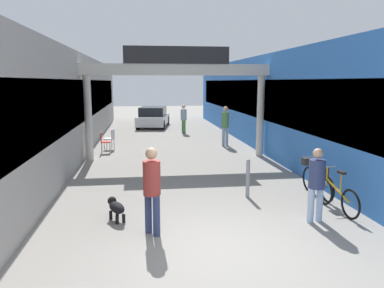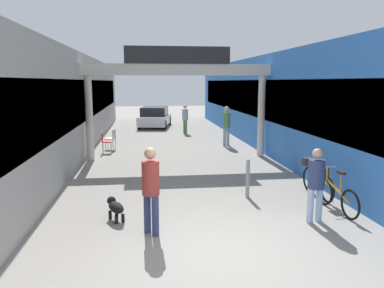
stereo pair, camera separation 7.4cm
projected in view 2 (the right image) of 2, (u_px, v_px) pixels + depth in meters
The scene contains 15 objects.
ground_plane at pixel (218, 249), 6.73m from camera, with size 80.00×80.00×0.00m, color gray.
storefront_left at pixel (58, 103), 16.54m from camera, with size 3.00×26.00×4.06m.
storefront_right at pixel (279, 102), 17.78m from camera, with size 3.00×26.00×4.06m.
arcade_sign_gateway at pixel (178, 79), 14.24m from camera, with size 7.40×0.47×4.27m.
pedestrian_with_dog at pixel (151, 185), 7.23m from camera, with size 0.48×0.48×1.74m.
pedestrian_companion at pixel (316, 181), 7.88m from camera, with size 0.43×0.43×1.60m.
pedestrian_carrying_crate at pixel (226, 123), 17.34m from camera, with size 0.48×0.48×1.85m.
pedestrian_elderly_walking at pixel (185, 117), 21.64m from camera, with size 0.42×0.42×1.65m.
dog_on_leash at pixel (115, 207), 8.10m from camera, with size 0.49×0.67×0.47m.
bicycle_orange_nearest at pixel (334, 192), 8.70m from camera, with size 0.46×1.69×0.98m.
bicycle_blue_second at pixel (316, 179), 9.85m from camera, with size 0.46×1.69×0.98m.
bollard_post_metal at pixel (248, 178), 9.66m from camera, with size 0.10×0.10×1.01m.
cafe_chair_red_nearer at pixel (105, 140), 15.73m from camera, with size 0.43×0.43×0.89m.
cafe_chair_aluminium_farther at pixel (112, 137), 16.58m from camera, with size 0.48×0.48×0.89m.
parked_car_white at pixel (155, 117), 24.79m from camera, with size 2.38×4.23×1.33m.
Camera 2 is at (-1.24, -6.22, 2.98)m, focal length 35.00 mm.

